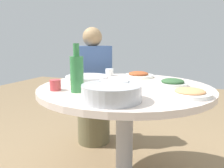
# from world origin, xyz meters

# --- Properties ---
(round_dining_table) EXTENTS (1.13, 1.13, 0.75)m
(round_dining_table) POSITION_xyz_m (0.00, 0.00, 0.63)
(round_dining_table) COLOR #99999E
(round_dining_table) RESTS_ON ground
(rice_bowl) EXTENTS (0.30, 0.30, 0.09)m
(rice_bowl) POSITION_xyz_m (-0.06, 0.38, 0.80)
(rice_bowl) COLOR #B2B5BA
(rice_bowl) RESTS_ON round_dining_table
(soup_bowl) EXTENTS (0.30, 0.32, 0.06)m
(soup_bowl) POSITION_xyz_m (0.26, 0.03, 0.78)
(soup_bowl) COLOR white
(soup_bowl) RESTS_ON round_dining_table
(dish_stirfry) EXTENTS (0.25, 0.25, 0.05)m
(dish_stirfry) POSITION_xyz_m (0.01, -0.38, 0.77)
(dish_stirfry) COLOR white
(dish_stirfry) RESTS_ON round_dining_table
(dish_greens) EXTENTS (0.20, 0.20, 0.05)m
(dish_greens) POSITION_xyz_m (-0.29, -0.12, 0.77)
(dish_greens) COLOR silver
(dish_greens) RESTS_ON round_dining_table
(dish_shrimp) EXTENTS (0.23, 0.23, 0.04)m
(dish_shrimp) POSITION_xyz_m (-0.41, 0.14, 0.77)
(dish_shrimp) COLOR white
(dish_shrimp) RESTS_ON round_dining_table
(green_bottle) EXTENTS (0.08, 0.08, 0.28)m
(green_bottle) POSITION_xyz_m (0.20, 0.27, 0.87)
(green_bottle) COLOR #347C40
(green_bottle) RESTS_ON round_dining_table
(tea_cup_near) EXTENTS (0.07, 0.07, 0.06)m
(tea_cup_near) POSITION_xyz_m (0.27, -0.38, 0.78)
(tea_cup_near) COLOR white
(tea_cup_near) RESTS_ON round_dining_table
(tea_cup_far) EXTENTS (0.07, 0.07, 0.06)m
(tea_cup_far) POSITION_xyz_m (0.34, 0.29, 0.79)
(tea_cup_far) COLOR #CF4247
(tea_cup_far) RESTS_ON round_dining_table
(stool_for_diner_left) EXTENTS (0.33, 0.33, 0.42)m
(stool_for_diner_left) POSITION_xyz_m (0.54, -0.60, 0.21)
(stool_for_diner_left) COLOR brown
(stool_for_diner_left) RESTS_ON ground
(diner_left) EXTENTS (0.47, 0.47, 0.76)m
(diner_left) POSITION_xyz_m (0.54, -0.60, 0.74)
(diner_left) COLOR #2D333D
(diner_left) RESTS_ON stool_for_diner_left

